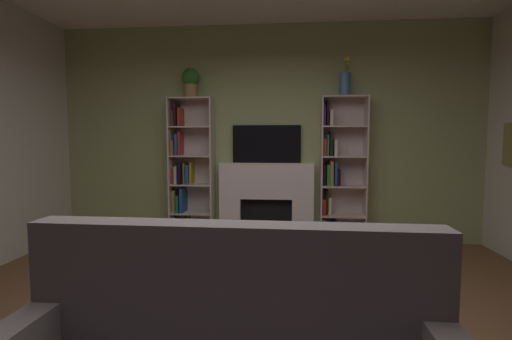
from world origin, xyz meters
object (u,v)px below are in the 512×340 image
at_px(tv, 267,144).
at_px(vase_with_flowers, 345,82).
at_px(bookshelf_right, 337,175).
at_px(fireplace, 266,201).
at_px(coffee_table, 245,320).
at_px(potted_plant, 191,81).
at_px(bookshelf_left, 188,174).

xyz_separation_m(tv, vase_with_flowers, (1.00, -0.12, 0.78)).
bearing_deg(bookshelf_right, vase_with_flowers, -33.85).
distance_m(fireplace, coffee_table, 2.88).
bearing_deg(vase_with_flowers, tv, 173.15).
bearing_deg(tv, bookshelf_right, -4.58).
bearing_deg(fireplace, vase_with_flowers, -3.00).
distance_m(bookshelf_right, potted_plant, 2.28).
bearing_deg(potted_plant, tv, 6.89).
xyz_separation_m(bookshelf_left, potted_plant, (0.06, -0.04, 1.22)).
height_order(tv, potted_plant, potted_plant).
bearing_deg(coffee_table, bookshelf_left, 111.48).
distance_m(bookshelf_left, bookshelf_right, 1.99).
bearing_deg(coffee_table, vase_with_flowers, 71.76).
xyz_separation_m(tv, bookshelf_left, (-1.06, -0.08, -0.40)).
height_order(bookshelf_left, bookshelf_right, same).
bearing_deg(potted_plant, bookshelf_left, 148.39).
distance_m(vase_with_flowers, coffee_table, 3.44).
height_order(fireplace, potted_plant, potted_plant).
relative_size(vase_with_flowers, coffee_table, 0.66).
height_order(fireplace, bookshelf_left, bookshelf_left).
distance_m(bookshelf_right, vase_with_flowers, 1.18).
xyz_separation_m(tv, coffee_table, (0.07, -2.94, -0.96)).
distance_m(potted_plant, coffee_table, 3.50).
xyz_separation_m(fireplace, potted_plant, (-0.99, -0.05, 1.58)).
height_order(tv, bookshelf_left, bookshelf_left).
bearing_deg(bookshelf_left, tv, 4.33).
bearing_deg(vase_with_flowers, coffee_table, -108.24).
bearing_deg(coffee_table, potted_plant, 110.61).
height_order(tv, bookshelf_right, bookshelf_right).
xyz_separation_m(fireplace, bookshelf_left, (-1.06, -0.01, 0.36)).
bearing_deg(bookshelf_left, fireplace, 0.69).
bearing_deg(bookshelf_right, fireplace, 179.57).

